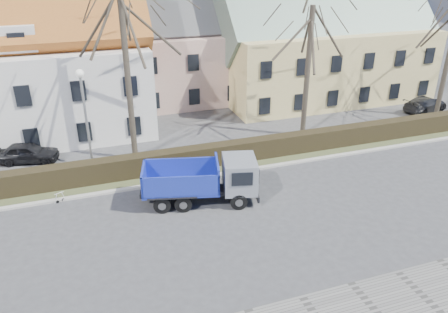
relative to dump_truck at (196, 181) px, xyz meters
name	(u,v)px	position (x,y,z in m)	size (l,w,h in m)	color
ground	(203,224)	(-0.31, -2.16, -1.25)	(120.00, 120.00, 0.00)	#3A3A3D
curb_far	(180,181)	(-0.31, 2.44, -1.19)	(80.00, 0.30, 0.12)	#A6A399
grass_strip	(174,169)	(-0.31, 4.04, -1.20)	(80.00, 3.00, 0.10)	#404728
hedge	(174,161)	(-0.31, 3.84, -0.60)	(60.00, 0.90, 1.30)	black
building_pink	(181,53)	(3.69, 17.84, 2.75)	(10.80, 8.80, 8.00)	tan
building_yellow	(321,48)	(15.69, 14.84, 3.00)	(18.80, 10.80, 8.50)	#D4BE74
tree_1	(126,61)	(-2.31, 6.34, 5.08)	(9.20, 9.20, 12.65)	#352E25
tree_2	(308,60)	(9.69, 6.34, 4.25)	(8.00, 8.00, 11.00)	#352E25
dump_truck	(196,181)	(0.00, 0.00, 0.00)	(6.23, 2.32, 2.49)	navy
streetlight	(87,125)	(-4.99, 4.84, 1.99)	(0.51, 0.51, 6.48)	gray
cart_frame	(56,198)	(-7.09, 2.20, -0.92)	(0.71, 0.41, 0.65)	silver
parked_car_a	(27,153)	(-8.76, 8.09, -0.61)	(1.50, 3.74, 1.27)	black
parked_car_b	(426,104)	(21.84, 7.78, -0.64)	(1.71, 4.20, 1.22)	#242526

